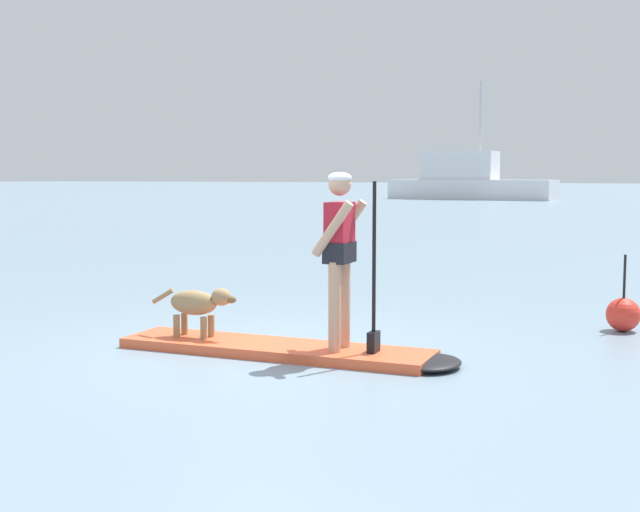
# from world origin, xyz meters

# --- Properties ---
(ground_plane) EXTENTS (400.00, 400.00, 0.00)m
(ground_plane) POSITION_xyz_m (0.00, 0.00, 0.00)
(ground_plane) COLOR gray
(paddleboard) EXTENTS (3.55, 1.01, 0.10)m
(paddleboard) POSITION_xyz_m (0.23, 0.02, 0.05)
(paddleboard) COLOR #E55933
(paddleboard) RESTS_ON ground_plane
(person_paddler) EXTENTS (0.62, 0.50, 1.72)m
(person_paddler) POSITION_xyz_m (0.71, 0.06, 1.10)
(person_paddler) COLOR tan
(person_paddler) RESTS_ON paddleboard
(dog) EXTENTS (1.01, 0.26, 0.53)m
(dog) POSITION_xyz_m (-0.88, -0.07, 0.45)
(dog) COLOR #997A51
(dog) RESTS_ON paddleboard
(moored_boat_center) EXTENTS (12.67, 3.58, 8.80)m
(moored_boat_center) POSITION_xyz_m (-14.44, 53.63, 1.35)
(moored_boat_center) COLOR white
(moored_boat_center) RESTS_ON ground_plane
(marker_buoy) EXTENTS (0.39, 0.39, 0.89)m
(marker_buoy) POSITION_xyz_m (2.97, 2.86, 0.20)
(marker_buoy) COLOR red
(marker_buoy) RESTS_ON ground_plane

